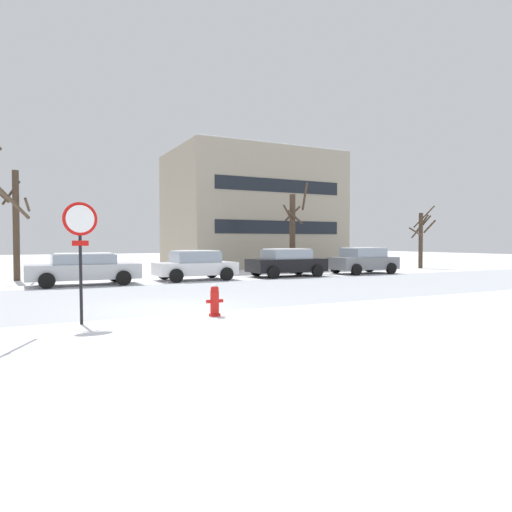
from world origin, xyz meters
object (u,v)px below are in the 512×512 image
at_px(parked_car_black, 287,262).
at_px(fire_hydrant, 215,300).
at_px(parked_car_silver, 84,268).
at_px(parked_car_white, 195,265).
at_px(parked_car_gray, 363,260).
at_px(stop_sign, 80,239).

bearing_deg(parked_car_black, fire_hydrant, -128.62).
height_order(parked_car_silver, parked_car_white, parked_car_white).
bearing_deg(parked_car_gray, parked_car_white, 179.16).
distance_m(stop_sign, parked_car_white, 11.96).
relative_size(parked_car_silver, parked_car_white, 1.20).
relative_size(parked_car_white, parked_car_gray, 0.98).
distance_m(stop_sign, parked_car_gray, 19.35).
height_order(stop_sign, parked_car_white, stop_sign).
relative_size(parked_car_black, parked_car_gray, 1.05).
distance_m(stop_sign, parked_car_black, 15.26).
height_order(fire_hydrant, parked_car_white, parked_car_white).
bearing_deg(stop_sign, parked_car_black, 41.30).
bearing_deg(parked_car_black, parked_car_white, 179.35).
bearing_deg(fire_hydrant, parked_car_silver, 100.83).
xyz_separation_m(parked_car_silver, parked_car_white, (5.12, 0.27, 0.02)).
bearing_deg(stop_sign, parked_car_white, 58.03).
bearing_deg(parked_car_black, parked_car_silver, -178.84).
bearing_deg(parked_car_white, parked_car_black, -0.65).
distance_m(parked_car_silver, parked_car_gray, 15.37).
bearing_deg(parked_car_white, fire_hydrant, -106.91).
relative_size(parked_car_silver, parked_car_black, 1.12).
bearing_deg(parked_car_white, parked_car_gray, -0.84).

